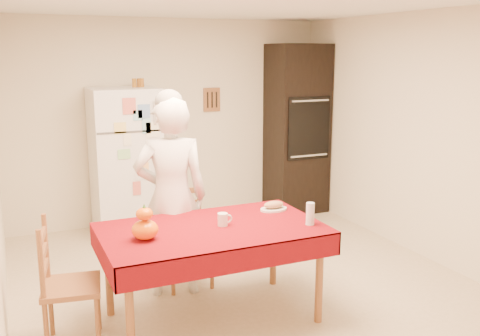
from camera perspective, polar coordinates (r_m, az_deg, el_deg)
floor at (r=5.03m, az=0.43°, el=-12.27°), size 4.50×4.50×0.00m
room_shell at (r=4.61m, az=0.46°, el=6.45°), size 4.02×4.52×2.51m
refrigerator at (r=6.30m, az=-12.05°, el=0.62°), size 0.75×0.74×1.70m
oven_cabinet at (r=7.11m, az=6.08°, el=4.15°), size 0.70×0.62×2.20m
dining_table at (r=4.18m, az=-3.01°, el=-7.24°), size 1.70×1.00×0.76m
chair_far at (r=4.93m, az=-5.95°, el=-6.53°), size 0.43×0.41×0.95m
chair_left at (r=4.06m, az=-18.50°, el=-11.26°), size 0.46×0.48×0.95m
seated_woman at (r=4.63m, az=-7.33°, el=-3.15°), size 0.70×0.53×1.73m
coffee_mug at (r=4.18m, az=-1.86°, el=-5.51°), size 0.08×0.08×0.10m
pumpkin_lower at (r=3.93m, az=-10.09°, el=-6.50°), size 0.19×0.19×0.14m
pumpkin_upper at (r=3.90m, az=-10.16°, el=-4.84°), size 0.12×0.12×0.09m
wine_glass at (r=4.23m, az=7.49°, el=-4.86°), size 0.07×0.07×0.18m
bread_plate at (r=4.60m, az=3.61°, el=-4.41°), size 0.24×0.24×0.02m
bread_loaf at (r=4.59m, az=3.61°, el=-3.93°), size 0.18×0.10×0.06m
spice_jar_left at (r=6.27m, az=-11.21°, el=8.90°), size 0.05×0.05×0.10m
spice_jar_mid at (r=6.28m, az=-10.70°, el=8.93°), size 0.05×0.05×0.10m
spice_jar_right at (r=6.29m, az=-10.43°, el=8.94°), size 0.05×0.05×0.10m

